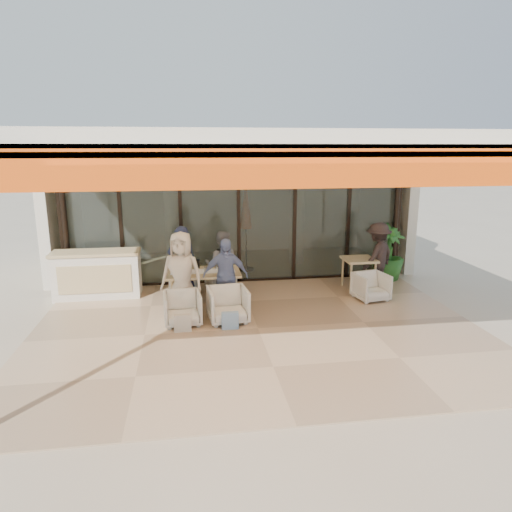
{
  "coord_description": "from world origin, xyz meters",
  "views": [
    {
      "loc": [
        -1.18,
        -7.61,
        3.22
      ],
      "look_at": [
        0.1,
        0.9,
        1.15
      ],
      "focal_mm": 32.0,
      "sensor_mm": 36.0,
      "label": 1
    }
  ],
  "objects_px": {
    "diner_periwinkle": "(225,276)",
    "dining_table": "(203,274)",
    "diner_navy": "(182,263)",
    "chair_near_left": "(183,307)",
    "diner_cream": "(182,274)",
    "side_chair": "(371,285)",
    "side_table": "(359,263)",
    "chair_near_right": "(228,303)",
    "diner_grey": "(222,265)",
    "potted_palm": "(388,253)",
    "standing_woman": "(378,256)",
    "chair_far_left": "(183,279)",
    "host_counter": "(97,274)",
    "chair_far_right": "(221,279)"
  },
  "relations": [
    {
      "from": "chair_near_right",
      "to": "side_chair",
      "type": "relative_size",
      "value": 1.11
    },
    {
      "from": "chair_near_left",
      "to": "diner_cream",
      "type": "height_order",
      "value": "diner_cream"
    },
    {
      "from": "chair_near_right",
      "to": "side_table",
      "type": "height_order",
      "value": "side_table"
    },
    {
      "from": "host_counter",
      "to": "chair_near_right",
      "type": "relative_size",
      "value": 2.52
    },
    {
      "from": "side_table",
      "to": "potted_palm",
      "type": "bearing_deg",
      "value": 33.66
    },
    {
      "from": "diner_navy",
      "to": "chair_near_left",
      "type": "bearing_deg",
      "value": 85.32
    },
    {
      "from": "diner_periwinkle",
      "to": "dining_table",
      "type": "bearing_deg",
      "value": 135.27
    },
    {
      "from": "diner_periwinkle",
      "to": "standing_woman",
      "type": "bearing_deg",
      "value": 18.17
    },
    {
      "from": "chair_far_right",
      "to": "chair_near_right",
      "type": "height_order",
      "value": "chair_near_right"
    },
    {
      "from": "dining_table",
      "to": "chair_near_right",
      "type": "xyz_separation_m",
      "value": [
        0.43,
        -0.96,
        -0.32
      ]
    },
    {
      "from": "side_chair",
      "to": "chair_far_right",
      "type": "bearing_deg",
      "value": 149.8
    },
    {
      "from": "diner_cream",
      "to": "chair_far_right",
      "type": "bearing_deg",
      "value": 76.18
    },
    {
      "from": "chair_near_right",
      "to": "diner_grey",
      "type": "distance_m",
      "value": 1.45
    },
    {
      "from": "diner_periwinkle",
      "to": "diner_cream",
      "type": "bearing_deg",
      "value": -177.93
    },
    {
      "from": "host_counter",
      "to": "chair_far_left",
      "type": "relative_size",
      "value": 2.88
    },
    {
      "from": "chair_far_right",
      "to": "diner_periwinkle",
      "type": "relative_size",
      "value": 0.4
    },
    {
      "from": "dining_table",
      "to": "side_chair",
      "type": "xyz_separation_m",
      "value": [
        3.57,
        -0.17,
        -0.36
      ]
    },
    {
      "from": "host_counter",
      "to": "diner_navy",
      "type": "height_order",
      "value": "diner_navy"
    },
    {
      "from": "diner_navy",
      "to": "side_table",
      "type": "height_order",
      "value": "diner_navy"
    },
    {
      "from": "chair_near_left",
      "to": "side_table",
      "type": "height_order",
      "value": "side_table"
    },
    {
      "from": "side_table",
      "to": "diner_periwinkle",
      "type": "bearing_deg",
      "value": -161.68
    },
    {
      "from": "chair_far_left",
      "to": "standing_woman",
      "type": "bearing_deg",
      "value": 174.26
    },
    {
      "from": "chair_near_left",
      "to": "side_chair",
      "type": "bearing_deg",
      "value": 6.63
    },
    {
      "from": "host_counter",
      "to": "diner_navy",
      "type": "relative_size",
      "value": 1.14
    },
    {
      "from": "dining_table",
      "to": "potted_palm",
      "type": "xyz_separation_m",
      "value": [
        4.55,
        1.24,
        0.01
      ]
    },
    {
      "from": "dining_table",
      "to": "chair_far_right",
      "type": "relative_size",
      "value": 2.51
    },
    {
      "from": "chair_near_left",
      "to": "dining_table",
      "type": "bearing_deg",
      "value": 62.13
    },
    {
      "from": "side_table",
      "to": "potted_palm",
      "type": "relative_size",
      "value": 0.54
    },
    {
      "from": "chair_far_right",
      "to": "diner_cream",
      "type": "relative_size",
      "value": 0.36
    },
    {
      "from": "standing_woman",
      "to": "potted_palm",
      "type": "relative_size",
      "value": 1.12
    },
    {
      "from": "side_table",
      "to": "potted_palm",
      "type": "height_order",
      "value": "potted_palm"
    },
    {
      "from": "diner_grey",
      "to": "diner_periwinkle",
      "type": "height_order",
      "value": "diner_periwinkle"
    },
    {
      "from": "diner_navy",
      "to": "standing_woman",
      "type": "relative_size",
      "value": 1.04
    },
    {
      "from": "side_table",
      "to": "potted_palm",
      "type": "distance_m",
      "value": 1.18
    },
    {
      "from": "diner_cream",
      "to": "diner_periwinkle",
      "type": "xyz_separation_m",
      "value": [
        0.84,
        0.0,
        -0.08
      ]
    },
    {
      "from": "diner_cream",
      "to": "side_chair",
      "type": "height_order",
      "value": "diner_cream"
    },
    {
      "from": "chair_near_left",
      "to": "side_chair",
      "type": "height_order",
      "value": "chair_near_left"
    },
    {
      "from": "standing_woman",
      "to": "chair_near_left",
      "type": "bearing_deg",
      "value": -16.4
    },
    {
      "from": "diner_navy",
      "to": "diner_cream",
      "type": "distance_m",
      "value": 0.9
    },
    {
      "from": "dining_table",
      "to": "chair_far_right",
      "type": "bearing_deg",
      "value": 65.59
    },
    {
      "from": "chair_near_right",
      "to": "potted_palm",
      "type": "bearing_deg",
      "value": 22.64
    },
    {
      "from": "dining_table",
      "to": "diner_navy",
      "type": "distance_m",
      "value": 0.62
    },
    {
      "from": "diner_cream",
      "to": "potted_palm",
      "type": "xyz_separation_m",
      "value": [
        4.96,
        1.69,
        -0.13
      ]
    },
    {
      "from": "chair_far_left",
      "to": "chair_far_right",
      "type": "bearing_deg",
      "value": 179.04
    },
    {
      "from": "dining_table",
      "to": "diner_cream",
      "type": "xyz_separation_m",
      "value": [
        -0.41,
        -0.46,
        0.14
      ]
    },
    {
      "from": "chair_far_left",
      "to": "host_counter",
      "type": "bearing_deg",
      "value": 0.79
    },
    {
      "from": "diner_grey",
      "to": "standing_woman",
      "type": "bearing_deg",
      "value": -167.28
    },
    {
      "from": "chair_far_left",
      "to": "chair_near_right",
      "type": "relative_size",
      "value": 0.88
    },
    {
      "from": "diner_grey",
      "to": "diner_periwinkle",
      "type": "distance_m",
      "value": 0.9
    },
    {
      "from": "diner_cream",
      "to": "chair_far_left",
      "type": "bearing_deg",
      "value": 107.14
    }
  ]
}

